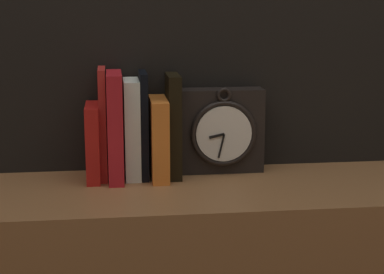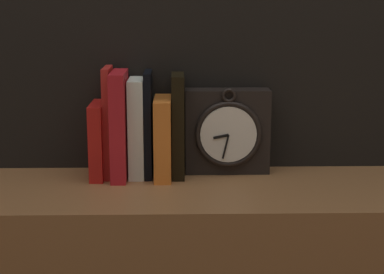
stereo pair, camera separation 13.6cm
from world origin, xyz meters
The scene contains 8 objects.
clock centered at (0.09, 0.13, 0.88)m, with size 0.20×0.08×0.20m.
book_slot0_red centered at (-0.21, 0.10, 0.87)m, with size 0.03×0.13×0.17m.
book_slot1_red centered at (-0.19, 0.11, 0.91)m, with size 0.02×0.11×0.25m.
book_slot2_red centered at (-0.16, 0.09, 0.91)m, with size 0.03×0.14×0.24m.
book_slot3_white centered at (-0.12, 0.11, 0.90)m, with size 0.03×0.11×0.22m.
book_slot4_black centered at (-0.10, 0.11, 0.90)m, with size 0.02×0.11×0.24m.
book_slot5_orange centered at (-0.06, 0.09, 0.88)m, with size 0.04×0.14×0.18m.
book_slot6_black centered at (-0.03, 0.11, 0.90)m, with size 0.03×0.12×0.23m.
Camera 1 is at (-0.17, -1.32, 1.19)m, focal length 60.00 mm.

